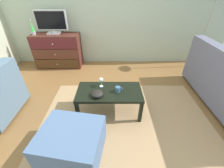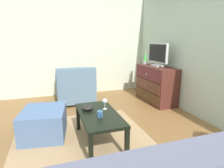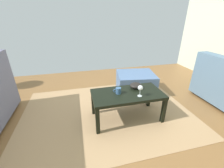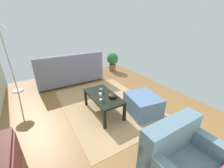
# 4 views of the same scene
# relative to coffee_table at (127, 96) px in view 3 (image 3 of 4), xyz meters

# --- Properties ---
(ground_plane) EXTENTS (5.79, 4.50, 0.05)m
(ground_plane) POSITION_rel_coffee_table_xyz_m (0.06, -0.01, -0.39)
(ground_plane) COLOR olive
(area_rug) EXTENTS (2.60, 1.90, 0.01)m
(area_rug) POSITION_rel_coffee_table_xyz_m (0.26, -0.21, -0.36)
(area_rug) COLOR tan
(area_rug) RESTS_ON ground_plane
(coffee_table) EXTENTS (0.99, 0.50, 0.42)m
(coffee_table) POSITION_rel_coffee_table_xyz_m (0.00, 0.00, 0.00)
(coffee_table) COLOR black
(coffee_table) RESTS_ON ground_plane
(wine_glass) EXTENTS (0.07, 0.07, 0.16)m
(wine_glass) POSITION_rel_coffee_table_xyz_m (-0.13, 0.12, 0.17)
(wine_glass) COLOR silver
(wine_glass) RESTS_ON coffee_table
(mug) EXTENTS (0.11, 0.08, 0.09)m
(mug) POSITION_rel_coffee_table_xyz_m (0.13, -0.02, 0.10)
(mug) COLOR #3C6390
(mug) RESTS_ON coffee_table
(bowl_decorative) EXTENTS (0.18, 0.18, 0.08)m
(bowl_decorative) POSITION_rel_coffee_table_xyz_m (-0.17, -0.12, 0.09)
(bowl_decorative) COLOR black
(bowl_decorative) RESTS_ON coffee_table
(ottoman) EXTENTS (0.79, 0.70, 0.41)m
(ottoman) POSITION_rel_coffee_table_xyz_m (-0.43, -0.73, -0.17)
(ottoman) COLOR slate
(ottoman) RESTS_ON ground_plane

